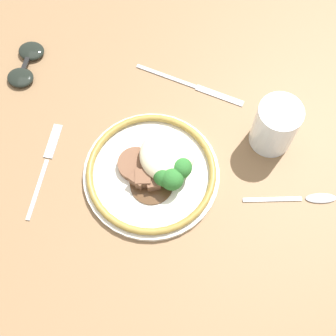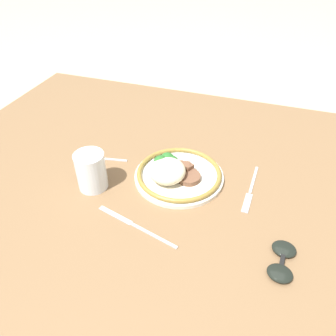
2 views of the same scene
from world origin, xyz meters
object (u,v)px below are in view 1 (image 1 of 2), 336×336
(juice_glass, at_px, (275,127))
(spoon, at_px, (309,198))
(knife, at_px, (193,86))
(sunglasses, at_px, (26,64))
(plate, at_px, (157,169))
(fork, at_px, (47,161))

(juice_glass, xyz_separation_m, spoon, (0.07, -0.10, -0.04))
(knife, distance_m, sunglasses, 0.32)
(plate, relative_size, knife, 1.11)
(plate, xyz_separation_m, knife, (0.04, 0.18, -0.02))
(fork, bearing_deg, spoon, -87.85)
(fork, xyz_separation_m, sunglasses, (-0.09, 0.19, 0.01))
(juice_glass, bearing_deg, plate, -153.16)
(fork, relative_size, knife, 0.87)
(knife, bearing_deg, plate, -87.16)
(juice_glass, bearing_deg, fork, -165.31)
(plate, height_order, sunglasses, plate)
(knife, bearing_deg, fork, -126.01)
(spoon, bearing_deg, sunglasses, 150.77)
(spoon, bearing_deg, plate, 168.34)
(plate, bearing_deg, sunglasses, 146.98)
(fork, relative_size, spoon, 1.15)
(fork, distance_m, spoon, 0.45)
(juice_glass, height_order, knife, juice_glass)
(juice_glass, height_order, spoon, juice_glass)
(juice_glass, relative_size, knife, 0.47)
(plate, height_order, knife, plate)
(fork, height_order, knife, same)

